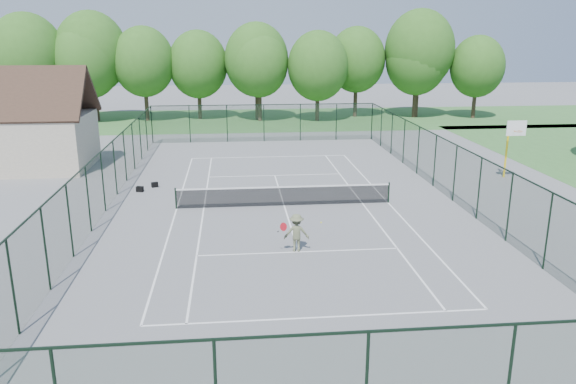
# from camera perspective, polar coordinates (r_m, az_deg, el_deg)

# --- Properties ---
(ground) EXTENTS (140.00, 140.00, 0.00)m
(ground) POSITION_cam_1_polar(r_m,az_deg,el_deg) (28.98, -0.39, -1.40)
(ground) COLOR slate
(ground) RESTS_ON ground
(grass_far) EXTENTS (80.00, 16.00, 0.01)m
(grass_far) POSITION_cam_1_polar(r_m,az_deg,el_deg) (58.25, -3.13, 7.37)
(grass_far) COLOR #427B39
(grass_far) RESTS_ON ground
(court_lines) EXTENTS (11.05, 23.85, 0.01)m
(court_lines) POSITION_cam_1_polar(r_m,az_deg,el_deg) (28.98, -0.39, -1.39)
(court_lines) COLOR white
(court_lines) RESTS_ON ground
(tennis_net) EXTENTS (11.08, 0.08, 1.10)m
(tennis_net) POSITION_cam_1_polar(r_m,az_deg,el_deg) (28.81, -0.39, -0.30)
(tennis_net) COLOR black
(tennis_net) RESTS_ON ground
(fence_enclosure) EXTENTS (18.05, 36.05, 3.02)m
(fence_enclosure) POSITION_cam_1_polar(r_m,az_deg,el_deg) (28.55, -0.40, 1.59)
(fence_enclosure) COLOR #193420
(fence_enclosure) RESTS_ON ground
(utility_building) EXTENTS (8.60, 6.27, 6.63)m
(utility_building) POSITION_cam_1_polar(r_m,az_deg,el_deg) (40.27, -25.31, 6.54)
(utility_building) COLOR beige
(utility_building) RESTS_ON ground
(tree_line_far) EXTENTS (39.40, 6.40, 9.70)m
(tree_line_far) POSITION_cam_1_polar(r_m,az_deg,el_deg) (57.67, -3.22, 13.26)
(tree_line_far) COLOR #412E22
(tree_line_far) RESTS_ON ground
(basketball_goal) EXTENTS (1.20, 1.43, 3.65)m
(basketball_goal) POSITION_cam_1_polar(r_m,az_deg,el_deg) (36.24, 21.80, 5.16)
(basketball_goal) COLOR yellow
(basketball_goal) RESTS_ON ground
(sports_bag_a) EXTENTS (0.43, 0.32, 0.31)m
(sports_bag_a) POSITION_cam_1_polar(r_m,az_deg,el_deg) (32.54, -14.82, 0.29)
(sports_bag_a) COLOR black
(sports_bag_a) RESTS_ON ground
(sports_bag_b) EXTENTS (0.42, 0.34, 0.29)m
(sports_bag_b) POSITION_cam_1_polar(r_m,az_deg,el_deg) (33.31, -13.39, 0.72)
(sports_bag_b) COLOR black
(sports_bag_b) RESTS_ON ground
(tennis_player) EXTENTS (1.97, 0.82, 1.58)m
(tennis_player) POSITION_cam_1_polar(r_m,az_deg,el_deg) (22.81, 0.86, -4.16)
(tennis_player) COLOR #646A4A
(tennis_player) RESTS_ON ground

